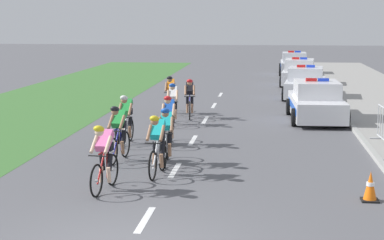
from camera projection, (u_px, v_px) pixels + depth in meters
kerb_edge at (347, 120)px, 23.53m from camera, size 0.16×60.00×0.13m
grass_verge at (15, 115)px, 25.00m from camera, size 7.00×60.00×0.01m
lane_markings_centre at (193, 140)px, 19.94m from camera, size 0.14×25.60×0.01m
cyclist_lead at (104, 157)px, 13.94m from camera, size 0.45×1.72×1.56m
cyclist_second at (157, 144)px, 15.32m from camera, size 0.44×1.72×1.56m
cyclist_third at (119, 132)px, 16.89m from camera, size 0.45×1.72×1.56m
cyclist_fourth at (166, 135)px, 16.55m from camera, size 0.44×1.72×1.56m
cyclist_fifth at (126, 119)px, 19.19m from camera, size 0.42×1.72×1.56m
cyclist_sixth at (169, 119)px, 19.07m from camera, size 0.42×1.72×1.56m
cyclist_seventh at (173, 103)px, 22.66m from camera, size 0.44×1.72×1.56m
cyclist_eighth at (190, 98)px, 24.17m from camera, size 0.46×1.72×1.56m
cyclist_ninth at (170, 94)px, 25.37m from camera, size 0.42×1.72×1.56m
police_car_nearest at (316, 102)px, 23.65m from camera, size 2.12×4.46×1.59m
police_car_second at (305, 84)px, 30.24m from camera, size 2.32×4.55×1.59m
police_car_third at (299, 73)px, 36.00m from camera, size 2.30×4.54×1.59m
police_car_furthest at (294, 64)px, 43.04m from camera, size 2.06×4.43×1.59m
traffic_cone_near at (370, 187)px, 13.27m from camera, size 0.36×0.36×0.64m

